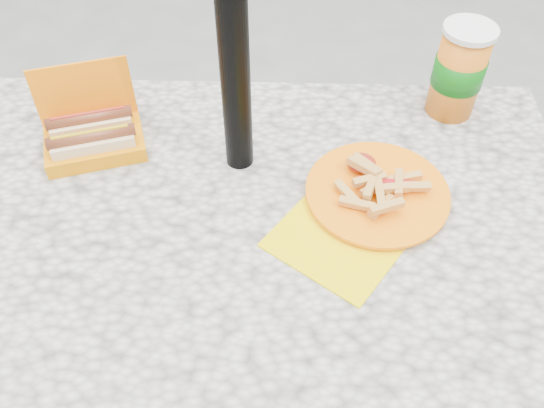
{
  "coord_description": "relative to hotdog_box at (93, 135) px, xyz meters",
  "views": [
    {
      "loc": [
        0.08,
        -0.61,
        1.5
      ],
      "look_at": [
        0.06,
        0.01,
        0.8
      ],
      "focal_mm": 38.0,
      "sensor_mm": 36.0,
      "label": 1
    }
  ],
  "objects": [
    {
      "name": "ground",
      "position": [
        0.27,
        -0.18,
        -0.78
      ],
      "size": [
        60.0,
        60.0,
        0.0
      ],
      "primitive_type": "plane",
      "color": "slate"
    },
    {
      "name": "picnic_table",
      "position": [
        0.27,
        -0.18,
        -0.14
      ],
      "size": [
        1.2,
        0.8,
        0.75
      ],
      "color": "beige",
      "rests_on": "ground"
    },
    {
      "name": "fries_plate",
      "position": [
        0.51,
        -0.12,
        -0.02
      ],
      "size": [
        0.33,
        0.35,
        0.05
      ],
      "rotation": [
        0.0,
        0.0,
        -0.35
      ],
      "color": "#FFDE00",
      "rests_on": "picnic_table"
    },
    {
      "name": "hotdog_box",
      "position": [
        0.0,
        0.0,
        0.0
      ],
      "size": [
        0.21,
        0.18,
        0.15
      ],
      "rotation": [
        0.0,
        0.0,
        0.3
      ],
      "color": "orange",
      "rests_on": "picnic_table"
    },
    {
      "name": "soda_cup",
      "position": [
        0.69,
        0.14,
        0.06
      ],
      "size": [
        0.1,
        0.1,
        0.19
      ],
      "rotation": [
        0.0,
        0.0,
        -0.06
      ],
      "color": "orange",
      "rests_on": "picnic_table"
    }
  ]
}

